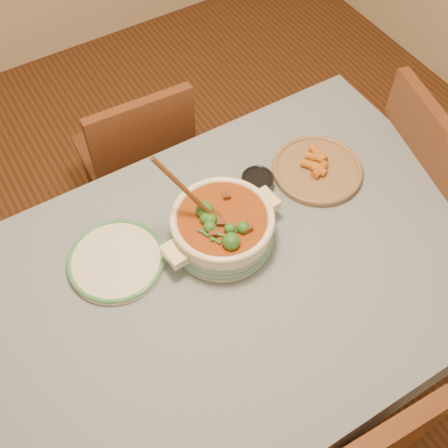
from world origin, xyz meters
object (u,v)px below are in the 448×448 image
condiment_bowl (257,182)px  white_plate (116,260)px  fried_plate (317,169)px  chair_right (430,185)px  dining_table (227,291)px  stew_casserole (222,226)px  chair_far (139,157)px

condiment_bowl → white_plate: bearing=-177.3°
fried_plate → chair_right: (0.47, -0.14, -0.23)m
white_plate → condiment_bowl: condiment_bowl is taller
dining_table → chair_right: bearing=2.6°
stew_casserole → condiment_bowl: bearing=30.1°
fried_plate → white_plate: bearing=177.9°
stew_casserole → white_plate: stew_casserole is taller
stew_casserole → chair_far: stew_casserole is taller
stew_casserole → condiment_bowl: size_ratio=3.21×
dining_table → stew_casserole: (0.05, 0.12, 0.17)m
stew_casserole → dining_table: bearing=-115.2°
condiment_bowl → chair_far: size_ratio=0.14×
dining_table → fried_plate: size_ratio=4.60×
dining_table → stew_casserole: 0.21m
white_plate → fried_plate: bearing=-2.1°
white_plate → fried_plate: 0.72m
white_plate → condiment_bowl: (0.52, 0.02, 0.02)m
chair_far → chair_right: 1.15m
condiment_bowl → chair_far: chair_far is taller
fried_plate → chair_far: size_ratio=0.42×
condiment_bowl → chair_right: chair_right is taller
stew_casserole → chair_right: bearing=-4.7°
stew_casserole → chair_right: (0.88, -0.07, -0.29)m
stew_casserole → condiment_bowl: stew_casserole is taller
fried_plate → chair_right: chair_right is taller
white_plate → chair_far: chair_far is taller
stew_casserole → chair_far: (0.01, 0.67, -0.34)m
dining_table → chair_far: (0.07, 0.79, -0.17)m
condiment_bowl → chair_far: bearing=109.3°
chair_right → dining_table: bearing=105.4°
fried_plate → chair_far: 0.78m
stew_casserole → fried_plate: stew_casserole is taller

